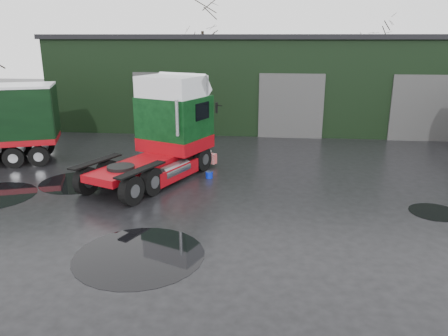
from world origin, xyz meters
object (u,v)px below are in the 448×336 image
(tree_back_a, at_px, (203,51))
(tree_back_b, at_px, (371,63))
(hero_tractor, at_px, (147,131))
(wash_bucket, at_px, (209,175))
(warehouse, at_px, (288,78))

(tree_back_a, relative_size, tree_back_b, 1.27)
(hero_tractor, distance_m, wash_bucket, 3.41)
(warehouse, distance_m, wash_bucket, 15.54)
(warehouse, height_order, wash_bucket, warehouse)
(wash_bucket, relative_size, tree_back_a, 0.03)
(hero_tractor, distance_m, tree_back_a, 25.66)
(warehouse, xyz_separation_m, tree_back_b, (8.00, 10.00, 0.59))
(wash_bucket, height_order, tree_back_b, tree_back_b)
(warehouse, xyz_separation_m, wash_bucket, (-3.93, -14.73, -3.01))
(hero_tractor, xyz_separation_m, wash_bucket, (2.57, 0.77, -2.12))
(hero_tractor, bearing_deg, tree_back_b, 83.52)
(wash_bucket, bearing_deg, tree_back_b, 64.24)
(wash_bucket, xyz_separation_m, tree_back_b, (11.93, 24.73, 3.60))
(warehouse, distance_m, hero_tractor, 16.83)
(warehouse, bearing_deg, hero_tractor, -112.75)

